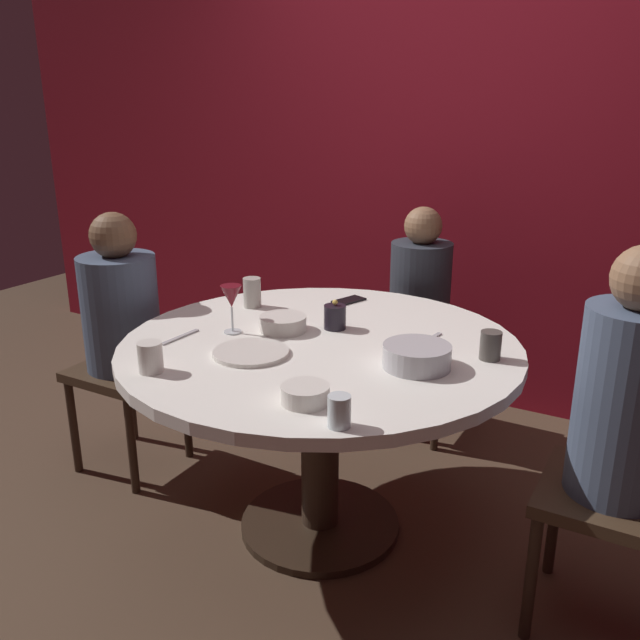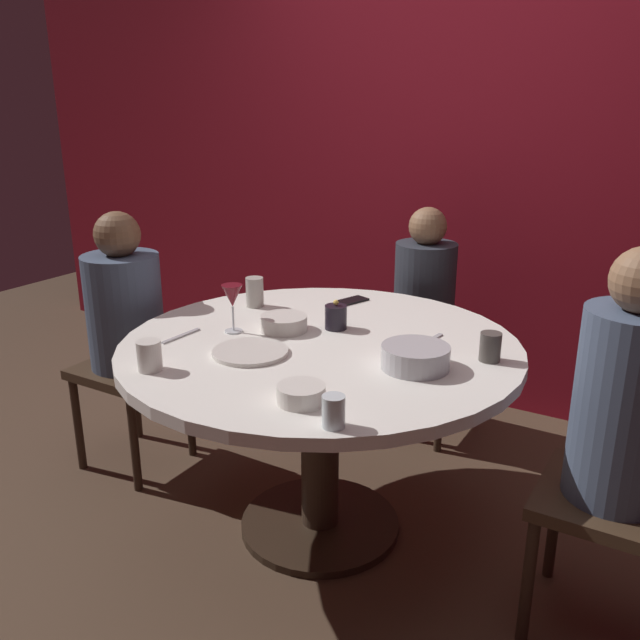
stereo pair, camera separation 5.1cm
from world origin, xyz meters
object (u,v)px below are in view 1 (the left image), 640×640
at_px(cup_by_right_diner, 150,357).
at_px(seated_diner_back, 420,296).
at_px(dining_table, 320,381).
at_px(seated_diner_right, 625,409).
at_px(wine_glass, 231,298).
at_px(bowl_salad_center, 283,323).
at_px(bowl_serving_large, 417,356).
at_px(cup_near_candle, 252,292).
at_px(seated_diner_left, 121,315).
at_px(cup_by_left_diner, 491,345).
at_px(bowl_small_white, 305,394).
at_px(candle_holder, 335,317).
at_px(cup_center_front, 339,411).
at_px(dinner_plate, 251,352).
at_px(cell_phone, 349,300).

bearing_deg(cup_by_right_diner, seated_diner_back, 77.30).
xyz_separation_m(dining_table, seated_diner_right, (0.98, 0.00, 0.13)).
bearing_deg(wine_glass, bowl_salad_center, 36.54).
relative_size(seated_diner_right, bowl_serving_large, 5.57).
relative_size(seated_diner_back, cup_near_candle, 9.14).
bearing_deg(seated_diner_left, bowl_serving_large, -2.14).
distance_m(cup_near_candle, cup_by_left_diner, 1.00).
height_order(wine_glass, bowl_small_white, wine_glass).
bearing_deg(wine_glass, dining_table, 12.43).
relative_size(dining_table, seated_diner_left, 1.23).
height_order(seated_diner_right, cup_by_left_diner, seated_diner_right).
bearing_deg(wine_glass, cup_by_right_diner, -90.25).
bearing_deg(seated_diner_back, cup_near_candle, -31.26).
xyz_separation_m(seated_diner_back, cup_by_right_diner, (-0.32, -1.44, 0.12)).
bearing_deg(seated_diner_back, bowl_small_white, 8.33).
bearing_deg(cup_near_candle, seated_diner_right, -8.91).
relative_size(seated_diner_right, candle_holder, 10.88).
bearing_deg(seated_diner_right, dining_table, 0.00).
distance_m(candle_holder, bowl_small_white, 0.64).
height_order(seated_diner_left, cup_center_front, seated_diner_left).
xyz_separation_m(seated_diner_left, candle_holder, (0.93, 0.15, 0.10)).
bearing_deg(dining_table, cup_near_candle, 153.17).
bearing_deg(bowl_serving_large, cup_near_candle, 161.56).
bearing_deg(dinner_plate, bowl_serving_large, 17.85).
bearing_deg(bowl_small_white, dinner_plate, 146.59).
height_order(dinner_plate, cup_near_candle, cup_near_candle).
bearing_deg(dining_table, dinner_plate, -122.94).
bearing_deg(cup_by_right_diner, bowl_small_white, 4.83).
xyz_separation_m(bowl_serving_large, bowl_salad_center, (-0.55, 0.09, -0.01)).
height_order(dinner_plate, cup_by_left_diner, cup_by_left_diner).
bearing_deg(dinner_plate, cup_near_candle, 124.40).
height_order(dining_table, dinner_plate, dinner_plate).
bearing_deg(seated_diner_left, cup_near_candle, 23.46).
bearing_deg(cup_near_candle, candle_holder, -9.84).
relative_size(wine_glass, cup_by_left_diner, 1.87).
distance_m(seated_diner_back, cell_phone, 0.49).
relative_size(seated_diner_back, cup_by_right_diner, 11.47).
xyz_separation_m(dinner_plate, cup_by_left_diner, (0.70, 0.35, 0.04)).
bearing_deg(seated_diner_right, bowl_small_white, 29.67).
xyz_separation_m(cell_phone, cup_by_right_diner, (-0.19, -0.97, 0.04)).
height_order(cup_near_candle, cup_by_right_diner, cup_near_candle).
xyz_separation_m(seated_diner_back, cup_near_candle, (-0.44, -0.73, 0.14)).
height_order(seated_diner_left, bowl_serving_large, seated_diner_left).
relative_size(dinner_plate, bowl_serving_large, 1.17).
distance_m(seated_diner_right, bowl_small_white, 0.90).
bearing_deg(bowl_small_white, dining_table, 114.71).
height_order(seated_diner_right, bowl_salad_center, seated_diner_right).
xyz_separation_m(bowl_salad_center, cup_by_right_diner, (-0.15, -0.53, 0.02)).
relative_size(dining_table, bowl_small_white, 10.17).
height_order(cell_phone, cup_near_candle, cup_near_candle).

